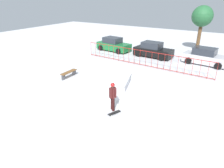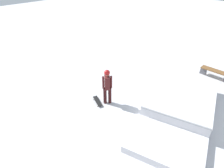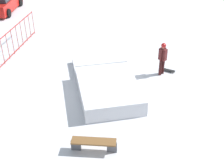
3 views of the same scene
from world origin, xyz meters
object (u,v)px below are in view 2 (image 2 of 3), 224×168
park_bench (216,73)px  skater (107,84)px  skate_ramp (179,105)px  skateboard (98,101)px

park_bench → skater: bearing=-24.3°
skate_ramp → skater: 3.25m
skate_ramp → skater: size_ratio=3.44×
skate_ramp → park_bench: skate_ramp is taller
skater → skateboard: (0.32, -0.34, -0.93)m
park_bench → skate_ramp: bearing=-0.1°
skate_ramp → skater: skater is taller
skate_ramp → skateboard: size_ratio=7.26×
skate_ramp → park_bench: 3.99m
skater → park_bench: size_ratio=1.04×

